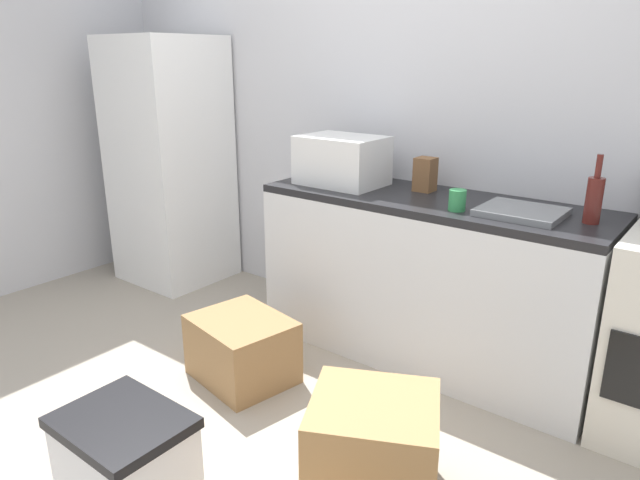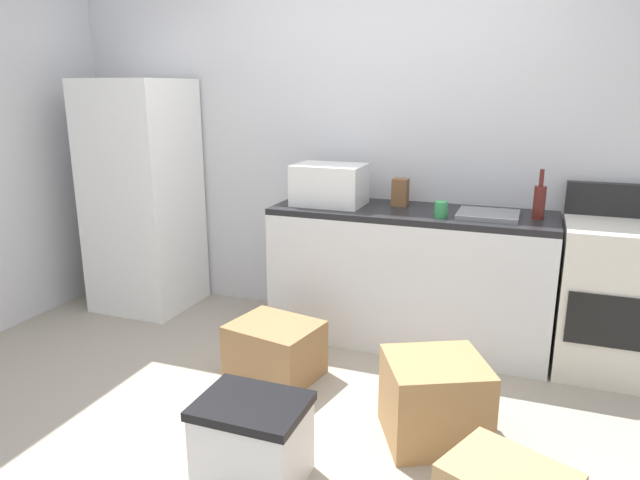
{
  "view_description": "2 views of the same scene",
  "coord_description": "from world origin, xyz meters",
  "px_view_note": "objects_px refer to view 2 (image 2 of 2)",
  "views": [
    {
      "loc": [
        1.6,
        -1.41,
        1.59
      ],
      "look_at": [
        -0.21,
        0.92,
        0.64
      ],
      "focal_mm": 32.07,
      "sensor_mm": 36.0,
      "label": 1
    },
    {
      "loc": [
        1.02,
        -2.41,
        1.66
      ],
      "look_at": [
        -0.17,
        0.77,
        0.76
      ],
      "focal_mm": 32.27,
      "sensor_mm": 36.0,
      "label": 2
    }
  ],
  "objects_px": {
    "storage_bin": "(253,441)",
    "cardboard_box_large": "(434,400)",
    "knife_block": "(400,192)",
    "cardboard_box_small": "(275,350)",
    "refrigerator": "(143,196)",
    "wine_bottle": "(539,201)",
    "microwave": "(330,185)",
    "stove_oven": "(612,296)",
    "coffee_mug": "(441,209)"
  },
  "relations": [
    {
      "from": "storage_bin",
      "to": "knife_block",
      "type": "bearing_deg",
      "value": 83.33
    },
    {
      "from": "refrigerator",
      "to": "knife_block",
      "type": "distance_m",
      "value": 1.96
    },
    {
      "from": "coffee_mug",
      "to": "cardboard_box_large",
      "type": "distance_m",
      "value": 1.2
    },
    {
      "from": "refrigerator",
      "to": "stove_oven",
      "type": "height_order",
      "value": "refrigerator"
    },
    {
      "from": "wine_bottle",
      "to": "knife_block",
      "type": "xyz_separation_m",
      "value": [
        -0.87,
        0.11,
        -0.02
      ]
    },
    {
      "from": "stove_oven",
      "to": "cardboard_box_small",
      "type": "distance_m",
      "value": 2.02
    },
    {
      "from": "microwave",
      "to": "knife_block",
      "type": "bearing_deg",
      "value": 16.37
    },
    {
      "from": "stove_oven",
      "to": "knife_block",
      "type": "relative_size",
      "value": 6.11
    },
    {
      "from": "knife_block",
      "to": "stove_oven",
      "type": "bearing_deg",
      "value": -4.71
    },
    {
      "from": "microwave",
      "to": "storage_bin",
      "type": "relative_size",
      "value": 1.0
    },
    {
      "from": "cardboard_box_small",
      "to": "refrigerator",
      "type": "bearing_deg",
      "value": 152.67
    },
    {
      "from": "stove_oven",
      "to": "microwave",
      "type": "distance_m",
      "value": 1.86
    },
    {
      "from": "stove_oven",
      "to": "coffee_mug",
      "type": "distance_m",
      "value": 1.13
    },
    {
      "from": "microwave",
      "to": "coffee_mug",
      "type": "relative_size",
      "value": 4.6
    },
    {
      "from": "stove_oven",
      "to": "coffee_mug",
      "type": "xyz_separation_m",
      "value": [
        -1.01,
        -0.16,
        0.48
      ]
    },
    {
      "from": "refrigerator",
      "to": "wine_bottle",
      "type": "relative_size",
      "value": 5.75
    },
    {
      "from": "stove_oven",
      "to": "microwave",
      "type": "xyz_separation_m",
      "value": [
        -1.77,
        -0.02,
        0.57
      ]
    },
    {
      "from": "knife_block",
      "to": "microwave",
      "type": "bearing_deg",
      "value": -163.63
    },
    {
      "from": "knife_block",
      "to": "storage_bin",
      "type": "relative_size",
      "value": 0.39
    },
    {
      "from": "coffee_mug",
      "to": "storage_bin",
      "type": "xyz_separation_m",
      "value": [
        -0.52,
        -1.52,
        -0.76
      ]
    },
    {
      "from": "cardboard_box_small",
      "to": "knife_block",
      "type": "bearing_deg",
      "value": 60.33
    },
    {
      "from": "refrigerator",
      "to": "cardboard_box_large",
      "type": "height_order",
      "value": "refrigerator"
    },
    {
      "from": "wine_bottle",
      "to": "storage_bin",
      "type": "bearing_deg",
      "value": -122.65
    },
    {
      "from": "refrigerator",
      "to": "wine_bottle",
      "type": "xyz_separation_m",
      "value": [
        2.81,
        0.05,
        0.15
      ]
    },
    {
      "from": "refrigerator",
      "to": "storage_bin",
      "type": "relative_size",
      "value": 3.75
    },
    {
      "from": "coffee_mug",
      "to": "cardboard_box_large",
      "type": "bearing_deg",
      "value": -80.49
    },
    {
      "from": "refrigerator",
      "to": "wine_bottle",
      "type": "bearing_deg",
      "value": 1.05
    },
    {
      "from": "stove_oven",
      "to": "cardboard_box_small",
      "type": "xyz_separation_m",
      "value": [
        -1.84,
        -0.8,
        -0.3
      ]
    },
    {
      "from": "microwave",
      "to": "storage_bin",
      "type": "height_order",
      "value": "microwave"
    },
    {
      "from": "refrigerator",
      "to": "storage_bin",
      "type": "xyz_separation_m",
      "value": [
        1.74,
        -1.63,
        -0.67
      ]
    },
    {
      "from": "knife_block",
      "to": "storage_bin",
      "type": "xyz_separation_m",
      "value": [
        -0.21,
        -1.79,
        -0.8
      ]
    },
    {
      "from": "wine_bottle",
      "to": "cardboard_box_large",
      "type": "height_order",
      "value": "wine_bottle"
    },
    {
      "from": "wine_bottle",
      "to": "coffee_mug",
      "type": "xyz_separation_m",
      "value": [
        -0.55,
        -0.16,
        -0.06
      ]
    },
    {
      "from": "cardboard_box_large",
      "to": "cardboard_box_small",
      "type": "distance_m",
      "value": 1.03
    },
    {
      "from": "wine_bottle",
      "to": "cardboard_box_large",
      "type": "bearing_deg",
      "value": -109.94
    },
    {
      "from": "microwave",
      "to": "wine_bottle",
      "type": "distance_m",
      "value": 1.32
    },
    {
      "from": "microwave",
      "to": "coffee_mug",
      "type": "xyz_separation_m",
      "value": [
        0.77,
        -0.14,
        -0.09
      ]
    },
    {
      "from": "refrigerator",
      "to": "cardboard_box_large",
      "type": "relative_size",
      "value": 3.75
    },
    {
      "from": "microwave",
      "to": "cardboard_box_small",
      "type": "relative_size",
      "value": 0.94
    },
    {
      "from": "refrigerator",
      "to": "storage_bin",
      "type": "distance_m",
      "value": 2.47
    },
    {
      "from": "cardboard_box_large",
      "to": "cardboard_box_small",
      "type": "relative_size",
      "value": 0.94
    },
    {
      "from": "cardboard_box_large",
      "to": "stove_oven",
      "type": "bearing_deg",
      "value": 52.16
    },
    {
      "from": "microwave",
      "to": "knife_block",
      "type": "xyz_separation_m",
      "value": [
        0.45,
        0.13,
        -0.05
      ]
    },
    {
      "from": "wine_bottle",
      "to": "microwave",
      "type": "bearing_deg",
      "value": -179.12
    },
    {
      "from": "coffee_mug",
      "to": "cardboard_box_large",
      "type": "height_order",
      "value": "coffee_mug"
    },
    {
      "from": "knife_block",
      "to": "cardboard_box_small",
      "type": "distance_m",
      "value": 1.33
    },
    {
      "from": "wine_bottle",
      "to": "cardboard_box_small",
      "type": "height_order",
      "value": "wine_bottle"
    },
    {
      "from": "storage_bin",
      "to": "cardboard_box_large",
      "type": "bearing_deg",
      "value": 40.8
    },
    {
      "from": "cardboard_box_large",
      "to": "microwave",
      "type": "bearing_deg",
      "value": 130.7
    },
    {
      "from": "cardboard_box_small",
      "to": "storage_bin",
      "type": "xyz_separation_m",
      "value": [
        0.31,
        -0.89,
        0.03
      ]
    }
  ]
}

